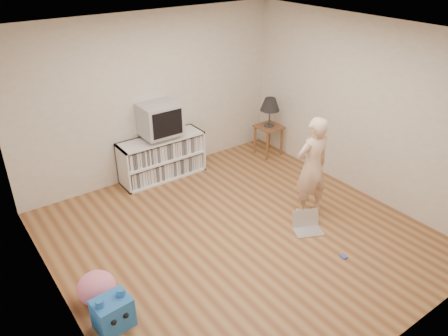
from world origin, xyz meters
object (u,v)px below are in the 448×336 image
object	(u,v)px
dvd_deck	(161,136)
plush_pink	(97,288)
person	(312,167)
crt_tv	(159,119)
side_table	(269,133)
table_lamp	(270,105)
plush_blue	(113,313)
media_unit	(162,157)
laptop	(307,225)

from	to	relation	value
dvd_deck	plush_pink	size ratio (longest dim) A/B	1.07
person	crt_tv	bearing A→B (deg)	-54.69
side_table	table_lamp	world-z (taller)	table_lamp
table_lamp	plush_blue	xyz separation A→B (m)	(-3.90, -2.11, -0.76)
media_unit	table_lamp	bearing A→B (deg)	-11.13
crt_tv	laptop	size ratio (longest dim) A/B	1.30
dvd_deck	laptop	distance (m)	2.67
plush_blue	plush_pink	bearing A→B (deg)	85.11
dvd_deck	media_unit	bearing A→B (deg)	90.00
plush_pink	media_unit	bearing A→B (deg)	46.82
crt_tv	person	bearing A→B (deg)	-61.25
side_table	person	distance (m)	1.97
table_lamp	crt_tv	bearing A→B (deg)	169.40
table_lamp	person	xyz separation A→B (m)	(-0.78, -1.78, -0.21)
side_table	plush_pink	world-z (taller)	side_table
table_lamp	laptop	bearing A→B (deg)	-118.05
side_table	plush_pink	bearing A→B (deg)	-156.69
media_unit	dvd_deck	size ratio (longest dim) A/B	3.11
laptop	side_table	bearing A→B (deg)	86.13
crt_tv	person	world-z (taller)	person
person	plush_blue	bearing A→B (deg)	12.70
dvd_deck	crt_tv	size ratio (longest dim) A/B	0.75
media_unit	laptop	bearing A→B (deg)	-70.89
media_unit	laptop	size ratio (longest dim) A/B	3.04
side_table	plush_blue	xyz separation A→B (m)	(-3.90, -2.11, -0.24)
plush_pink	table_lamp	bearing A→B (deg)	23.31
media_unit	plush_pink	world-z (taller)	media_unit
crt_tv	side_table	distance (m)	2.08
person	plush_pink	bearing A→B (deg)	4.76
crt_tv	dvd_deck	bearing A→B (deg)	90.00
person	side_table	bearing A→B (deg)	-107.22
side_table	person	bearing A→B (deg)	-113.78
plush_blue	dvd_deck	bearing A→B (deg)	47.12
crt_tv	plush_pink	xyz separation A→B (m)	(-1.94, -2.05, -0.84)
plush_blue	crt_tv	bearing A→B (deg)	47.08
table_lamp	plush_blue	distance (m)	4.50
media_unit	table_lamp	distance (m)	2.08
media_unit	dvd_deck	bearing A→B (deg)	-90.00
dvd_deck	table_lamp	world-z (taller)	table_lamp
crt_tv	plush_blue	size ratio (longest dim) A/B	1.42
dvd_deck	table_lamp	bearing A→B (deg)	-10.69
person	laptop	size ratio (longest dim) A/B	3.16
plush_blue	plush_pink	xyz separation A→B (m)	(-0.00, 0.43, -0.00)
plush_pink	side_table	bearing A→B (deg)	23.31
side_table	table_lamp	xyz separation A→B (m)	(-0.00, 0.00, 0.53)
crt_tv	person	size ratio (longest dim) A/B	0.41
dvd_deck	plush_pink	xyz separation A→B (m)	(-1.94, -2.05, -0.56)
crt_tv	plush_pink	world-z (taller)	crt_tv
side_table	plush_blue	size ratio (longest dim) A/B	1.30
table_lamp	side_table	bearing A→B (deg)	0.00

